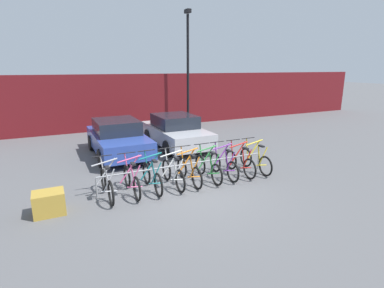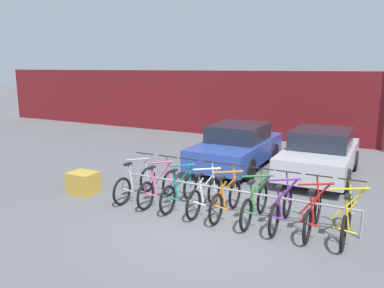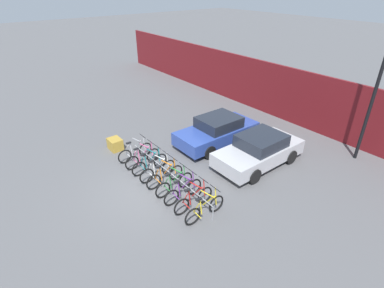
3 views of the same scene
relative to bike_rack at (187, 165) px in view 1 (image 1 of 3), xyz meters
The scene contains 16 objects.
ground_plane 0.86m from the bike_rack, 103.90° to the right, with size 120.00×120.00×0.00m, color #59595B.
hoarding_wall 8.88m from the bike_rack, 91.08° to the left, with size 36.00×0.16×3.02m, color maroon.
bike_rack is the anchor object (origin of this frame).
bicycle_silver 2.43m from the bike_rack, behind, with size 0.68×1.71×1.05m.
bicycle_pink 1.77m from the bike_rack, behind, with size 0.68×1.71×1.05m.
bicycle_teal 1.19m from the bike_rack, behind, with size 0.68×1.71×1.05m.
bicycle_white 0.57m from the bike_rack, 164.47° to the right, with size 0.68×1.71×1.05m.
bicycle_orange 0.20m from the bike_rack, 96.48° to the right, with size 0.68×1.71×1.05m.
bicycle_green 0.66m from the bike_rack, 13.24° to the right, with size 0.68×1.71×1.05m.
bicycle_purple 1.21m from the bike_rack, ahead, with size 0.68×1.71×1.05m.
bicycle_red 1.82m from the bike_rack, ahead, with size 0.68×1.71×1.05m.
bicycle_yellow 2.43m from the bike_rack, ahead, with size 0.68×1.71×1.05m.
car_blue 3.98m from the bike_rack, 108.64° to the left, with size 1.91×4.18×1.40m.
car_silver 4.12m from the bike_rack, 72.21° to the left, with size 1.91×4.13×1.40m.
lamp_post 9.17m from the bike_rack, 64.78° to the left, with size 0.24×0.44×6.38m.
cargo_crate 3.86m from the bike_rack, behind, with size 0.70×0.56×0.55m, color #B28C33.
Camera 1 is at (-3.44, -7.11, 3.38)m, focal length 28.00 mm.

